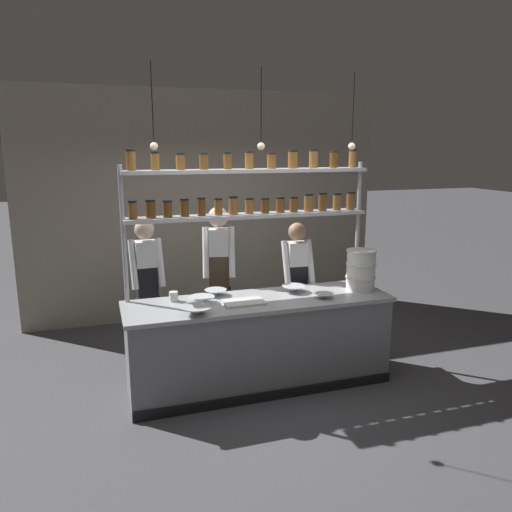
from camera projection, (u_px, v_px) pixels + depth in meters
ground_plane at (259, 384)px, 5.20m from camera, size 40.00×40.00×0.00m
back_wall at (206, 206)px, 7.08m from camera, size 5.09×0.12×3.19m
prep_counter at (259, 342)px, 5.10m from camera, size 2.69×0.76×0.92m
spice_shelf_unit at (250, 198)px, 5.10m from camera, size 2.58×0.28×2.40m
chef_left at (147, 283)px, 5.46m from camera, size 0.37×0.30×1.66m
chef_center at (219, 272)px, 5.65m from camera, size 0.41×0.34×1.77m
chef_right at (296, 281)px, 5.74m from camera, size 0.37×0.29×1.58m
container_stack at (361, 270)px, 5.30m from camera, size 0.32×0.32×0.43m
cutting_board at (244, 302)px, 4.87m from camera, size 0.40×0.26×0.02m
prep_bowl_near_left at (197, 311)px, 4.54m from camera, size 0.28×0.28×0.08m
prep_bowl_center_front at (324, 296)px, 5.03m from camera, size 0.19×0.19×0.05m
prep_bowl_center_back at (294, 289)px, 5.25m from camera, size 0.25×0.25×0.07m
prep_bowl_near_right at (216, 293)px, 5.13m from camera, size 0.23×0.23×0.06m
prep_bowl_far_left at (202, 300)px, 4.86m from camera, size 0.26×0.26×0.07m
serving_cup_front at (174, 296)px, 4.94m from camera, size 0.09×0.09×0.10m
pendant_light_row at (260, 142)px, 4.67m from camera, size 2.02×0.07×0.75m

